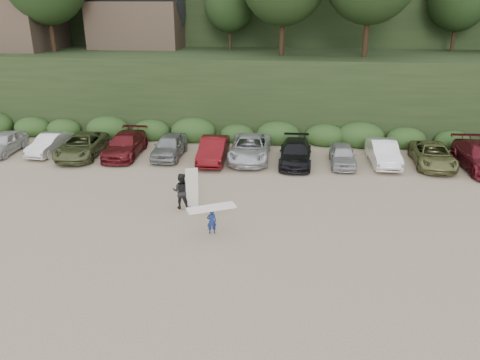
# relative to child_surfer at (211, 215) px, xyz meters

# --- Properties ---
(ground) EXTENTS (120.00, 120.00, 0.00)m
(ground) POSITION_rel_child_surfer_xyz_m (1.29, 0.64, -0.92)
(ground) COLOR tan
(ground) RESTS_ON ground
(parked_cars) EXTENTS (39.71, 6.30, 1.64)m
(parked_cars) POSITION_rel_child_surfer_xyz_m (2.21, 10.67, -0.16)
(parked_cars) COLOR silver
(parked_cars) RESTS_ON ground
(child_surfer) EXTENTS (2.29, 1.56, 1.35)m
(child_surfer) POSITION_rel_child_surfer_xyz_m (0.00, 0.00, 0.00)
(child_surfer) COLOR navy
(child_surfer) RESTS_ON ground
(adult_surfer) EXTENTS (1.38, 0.73, 2.26)m
(adult_surfer) POSITION_rel_child_surfer_xyz_m (-1.97, 2.63, 0.06)
(adult_surfer) COLOR black
(adult_surfer) RESTS_ON ground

